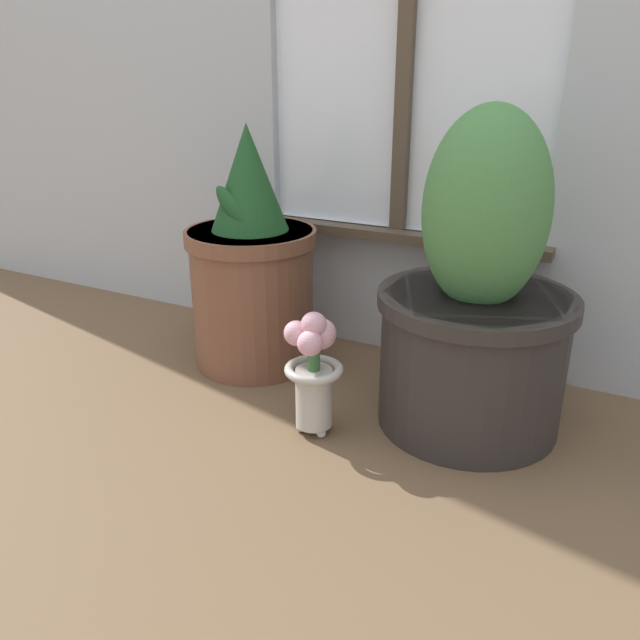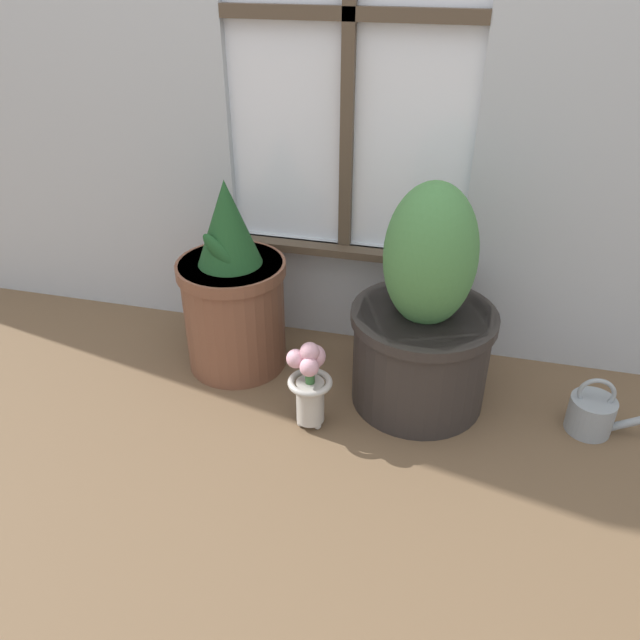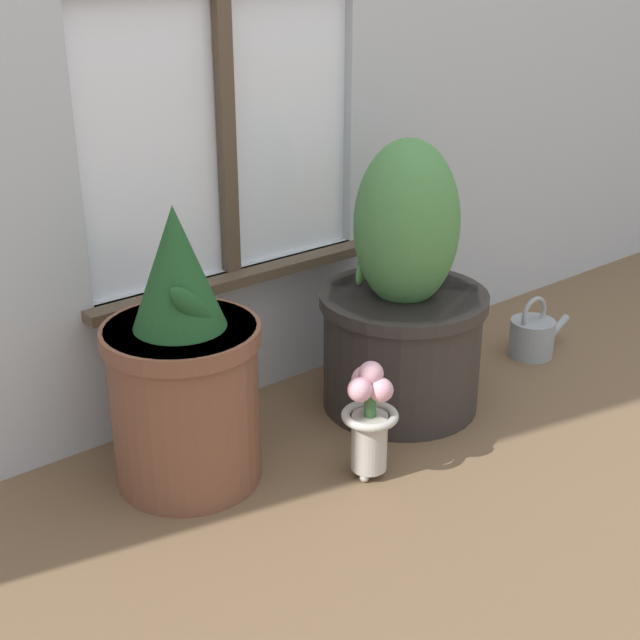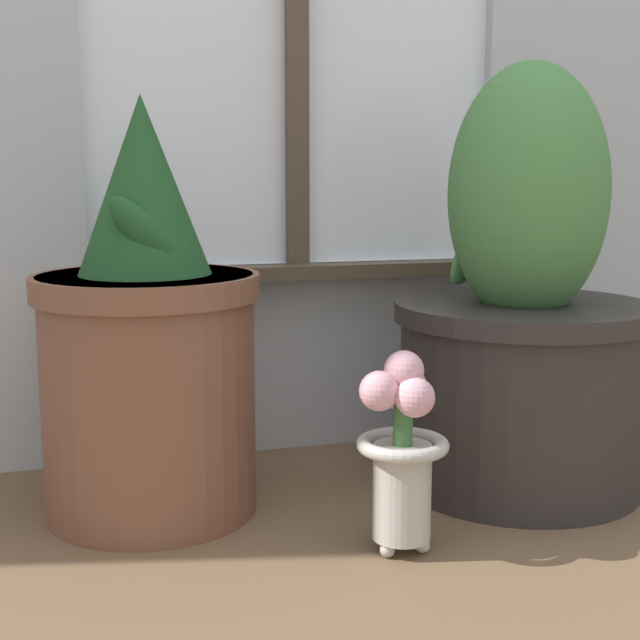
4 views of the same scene
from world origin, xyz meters
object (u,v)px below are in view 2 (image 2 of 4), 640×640
Objects in this scene: potted_plant_left at (233,293)px; watering_can at (592,414)px; flower_vase at (310,382)px; potted_plant_right at (424,322)px.

potted_plant_left reaches higher than watering_can.
flower_vase is 1.23× the size of watering_can.
potted_plant_right reaches higher than potted_plant_left.
potted_plant_right is at bearing 34.76° from flower_vase.
potted_plant_left is at bearing 141.82° from flower_vase.
potted_plant_right is (0.57, -0.05, 0.01)m from potted_plant_left.
potted_plant_left is at bearing 176.14° from watering_can.
potted_plant_right is 0.51m from watering_can.
flower_vase is 0.76m from watering_can.
flower_vase is at bearing -167.60° from watering_can.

